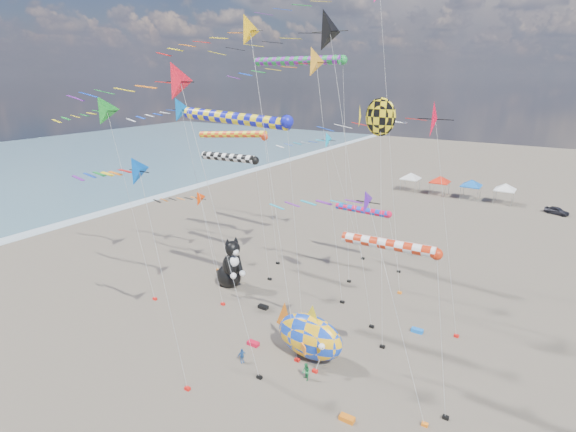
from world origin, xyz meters
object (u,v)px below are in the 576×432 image
(fish_inflatable, at_px, (309,336))
(parked_car, at_px, (557,211))
(child_blue, at_px, (242,356))
(person_adult, at_px, (296,335))
(cat_inflatable, at_px, (230,261))
(child_green, at_px, (306,372))

(fish_inflatable, height_order, parked_car, fish_inflatable)
(fish_inflatable, height_order, child_blue, fish_inflatable)
(person_adult, relative_size, child_blue, 1.52)
(cat_inflatable, relative_size, fish_inflatable, 0.77)
(person_adult, height_order, child_green, person_adult)
(person_adult, distance_m, child_green, 4.19)
(cat_inflatable, xyz_separation_m, parked_car, (25.18, 43.56, -2.02))
(cat_inflatable, distance_m, child_blue, 12.40)
(fish_inflatable, distance_m, person_adult, 2.39)
(cat_inflatable, relative_size, child_green, 4.20)
(fish_inflatable, bearing_deg, child_green, -64.99)
(child_green, bearing_deg, child_blue, -138.61)
(cat_inflatable, xyz_separation_m, person_adult, (10.33, -5.05, -1.75))
(child_green, relative_size, parked_car, 0.37)
(child_blue, bearing_deg, fish_inflatable, -28.33)
(cat_inflatable, bearing_deg, fish_inflatable, -5.27)
(child_green, xyz_separation_m, parked_car, (12.12, 51.79, -0.06))
(cat_inflatable, height_order, child_green, cat_inflatable)
(child_green, bearing_deg, fish_inflatable, 147.36)
(parked_car, bearing_deg, fish_inflatable, -173.53)
(cat_inflatable, relative_size, child_blue, 4.73)
(person_adult, distance_m, parked_car, 50.83)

